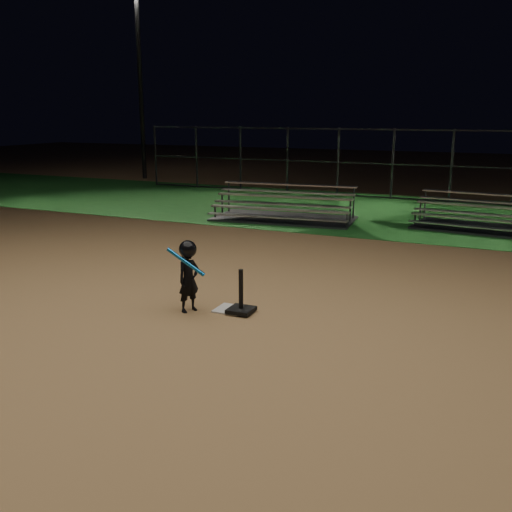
{
  "coord_description": "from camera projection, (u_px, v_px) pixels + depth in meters",
  "views": [
    {
      "loc": [
        3.8,
        -7.56,
        3.02
      ],
      "look_at": [
        0.0,
        1.0,
        0.65
      ],
      "focal_mm": 39.76,
      "sensor_mm": 36.0,
      "label": 1
    }
  ],
  "objects": [
    {
      "name": "bleacher_right",
      "position": [
        487.0,
        224.0,
        14.93
      ],
      "size": [
        3.9,
        2.22,
        0.91
      ],
      "rotation": [
        0.0,
        0.0,
        -0.11
      ],
      "color": "silver",
      "rests_on": "ground"
    },
    {
      "name": "bleacher_left",
      "position": [
        284.0,
        213.0,
        16.41
      ],
      "size": [
        4.17,
        2.31,
        0.98
      ],
      "rotation": [
        0.0,
        0.0,
        0.09
      ],
      "color": "#B9B8BD",
      "rests_on": "ground"
    },
    {
      "name": "grass_strip",
      "position": [
        372.0,
        212.0,
        17.8
      ],
      "size": [
        60.0,
        8.0,
        0.01
      ],
      "primitive_type": "cube",
      "color": "#1A521D",
      "rests_on": "ground"
    },
    {
      "name": "child_batter",
      "position": [
        188.0,
        274.0,
        8.75
      ],
      "size": [
        0.58,
        0.47,
        1.14
      ],
      "rotation": [
        0.0,
        0.0,
        1.16
      ],
      "color": "black",
      "rests_on": "ground"
    },
    {
      "name": "backstop_fence",
      "position": [
        393.0,
        164.0,
        20.15
      ],
      "size": [
        20.08,
        0.08,
        2.5
      ],
      "color": "#38383D",
      "rests_on": "ground"
    },
    {
      "name": "light_pole_left",
      "position": [
        139.0,
        69.0,
        25.68
      ],
      "size": [
        0.9,
        0.53,
        8.3
      ],
      "color": "#2D2D30",
      "rests_on": "ground"
    },
    {
      "name": "ground",
      "position": [
        230.0,
        310.0,
        8.94
      ],
      "size": [
        80.0,
        80.0,
        0.0
      ],
      "primitive_type": "plane",
      "color": "#A07648",
      "rests_on": "ground"
    },
    {
      "name": "home_plate",
      "position": [
        230.0,
        309.0,
        8.93
      ],
      "size": [
        0.45,
        0.45,
        0.02
      ],
      "primitive_type": "cube",
      "color": "beige",
      "rests_on": "ground"
    },
    {
      "name": "batting_tee",
      "position": [
        241.0,
        304.0,
        8.76
      ],
      "size": [
        0.38,
        0.38,
        0.68
      ],
      "color": "black",
      "rests_on": "home_plate"
    }
  ]
}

